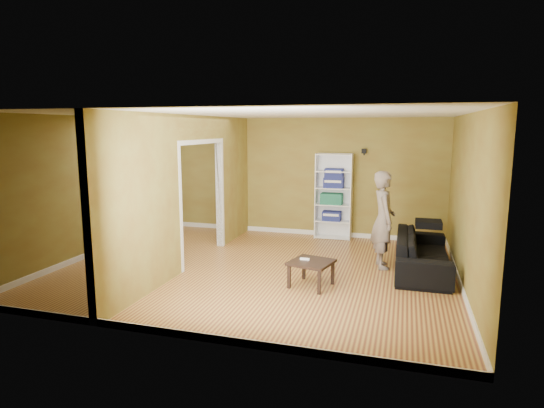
{
  "coord_description": "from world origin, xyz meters",
  "views": [
    {
      "loc": [
        2.36,
        -7.13,
        2.38
      ],
      "look_at": [
        0.2,
        0.2,
        1.1
      ],
      "focal_mm": 30.0,
      "sensor_mm": 36.0,
      "label": 1
    }
  ],
  "objects_px": {
    "coffee_table": "(311,265)",
    "chair_far": "(158,219)",
    "chair_left": "(104,222)",
    "chair_near": "(122,235)",
    "sofa": "(423,247)",
    "person": "(384,211)",
    "bookshelf": "(334,196)",
    "dining_table": "(139,217)"
  },
  "relations": [
    {
      "from": "sofa",
      "to": "chair_left",
      "type": "bearing_deg",
      "value": 91.97
    },
    {
      "from": "coffee_table",
      "to": "dining_table",
      "type": "height_order",
      "value": "dining_table"
    },
    {
      "from": "sofa",
      "to": "bookshelf",
      "type": "height_order",
      "value": "bookshelf"
    },
    {
      "from": "bookshelf",
      "to": "coffee_table",
      "type": "distance_m",
      "value": 3.27
    },
    {
      "from": "chair_far",
      "to": "coffee_table",
      "type": "bearing_deg",
      "value": 137.6
    },
    {
      "from": "sofa",
      "to": "bookshelf",
      "type": "distance_m",
      "value": 2.69
    },
    {
      "from": "chair_left",
      "to": "chair_near",
      "type": "xyz_separation_m",
      "value": [
        0.8,
        -0.57,
        -0.09
      ]
    },
    {
      "from": "dining_table",
      "to": "chair_far",
      "type": "distance_m",
      "value": 0.57
    },
    {
      "from": "chair_left",
      "to": "bookshelf",
      "type": "bearing_deg",
      "value": 117.11
    },
    {
      "from": "bookshelf",
      "to": "person",
      "type": "bearing_deg",
      "value": -59.09
    },
    {
      "from": "coffee_table",
      "to": "dining_table",
      "type": "distance_m",
      "value": 3.86
    },
    {
      "from": "chair_left",
      "to": "chair_far",
      "type": "relative_size",
      "value": 1.02
    },
    {
      "from": "coffee_table",
      "to": "bookshelf",
      "type": "bearing_deg",
      "value": 92.91
    },
    {
      "from": "dining_table",
      "to": "chair_near",
      "type": "relative_size",
      "value": 1.34
    },
    {
      "from": "bookshelf",
      "to": "chair_near",
      "type": "height_order",
      "value": "bookshelf"
    },
    {
      "from": "person",
      "to": "chair_left",
      "type": "distance_m",
      "value": 5.44
    },
    {
      "from": "sofa",
      "to": "chair_near",
      "type": "relative_size",
      "value": 2.51
    },
    {
      "from": "coffee_table",
      "to": "chair_left",
      "type": "distance_m",
      "value": 4.57
    },
    {
      "from": "person",
      "to": "coffee_table",
      "type": "distance_m",
      "value": 1.75
    },
    {
      "from": "chair_near",
      "to": "chair_far",
      "type": "bearing_deg",
      "value": 73.04
    },
    {
      "from": "dining_table",
      "to": "person",
      "type": "bearing_deg",
      "value": 2.33
    },
    {
      "from": "sofa",
      "to": "bookshelf",
      "type": "bearing_deg",
      "value": 43.08
    },
    {
      "from": "chair_left",
      "to": "chair_near",
      "type": "bearing_deg",
      "value": 55.03
    },
    {
      "from": "person",
      "to": "chair_far",
      "type": "height_order",
      "value": "person"
    },
    {
      "from": "chair_near",
      "to": "chair_far",
      "type": "relative_size",
      "value": 0.84
    },
    {
      "from": "person",
      "to": "chair_far",
      "type": "distance_m",
      "value": 4.58
    },
    {
      "from": "coffee_table",
      "to": "person",
      "type": "bearing_deg",
      "value": 53.2
    },
    {
      "from": "bookshelf",
      "to": "coffee_table",
      "type": "height_order",
      "value": "bookshelf"
    },
    {
      "from": "person",
      "to": "chair_left",
      "type": "height_order",
      "value": "person"
    },
    {
      "from": "chair_near",
      "to": "chair_far",
      "type": "height_order",
      "value": "chair_far"
    },
    {
      "from": "chair_left",
      "to": "chair_far",
      "type": "height_order",
      "value": "chair_left"
    },
    {
      "from": "coffee_table",
      "to": "chair_near",
      "type": "height_order",
      "value": "chair_near"
    },
    {
      "from": "coffee_table",
      "to": "chair_left",
      "type": "relative_size",
      "value": 0.57
    },
    {
      "from": "chair_left",
      "to": "person",
      "type": "bearing_deg",
      "value": 93.02
    },
    {
      "from": "sofa",
      "to": "coffee_table",
      "type": "height_order",
      "value": "sofa"
    },
    {
      "from": "chair_left",
      "to": "coffee_table",
      "type": "bearing_deg",
      "value": 76.96
    },
    {
      "from": "sofa",
      "to": "chair_left",
      "type": "relative_size",
      "value": 2.08
    },
    {
      "from": "sofa",
      "to": "chair_left",
      "type": "height_order",
      "value": "chair_left"
    },
    {
      "from": "bookshelf",
      "to": "chair_far",
      "type": "height_order",
      "value": "bookshelf"
    },
    {
      "from": "bookshelf",
      "to": "chair_near",
      "type": "distance_m",
      "value": 4.44
    },
    {
      "from": "coffee_table",
      "to": "chair_far",
      "type": "relative_size",
      "value": 0.57
    },
    {
      "from": "sofa",
      "to": "person",
      "type": "bearing_deg",
      "value": 87.7
    }
  ]
}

